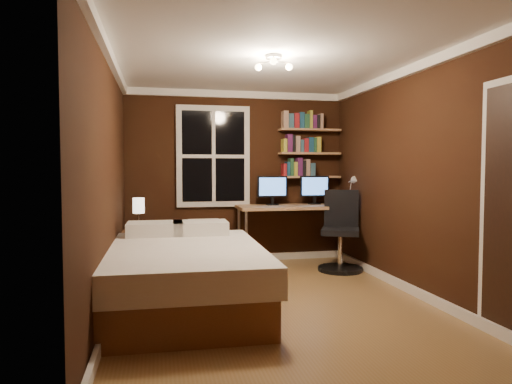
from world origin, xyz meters
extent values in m
plane|color=olive|center=(0.00, 0.00, 0.00)|extent=(4.20, 4.20, 0.00)
cube|color=black|center=(0.00, 2.10, 1.25)|extent=(3.20, 0.04, 2.50)
cube|color=black|center=(-1.60, 0.00, 1.25)|extent=(0.04, 4.20, 2.50)
cube|color=black|center=(1.60, 0.00, 1.25)|extent=(0.04, 4.20, 2.50)
cube|color=white|center=(0.00, 0.00, 2.50)|extent=(3.20, 4.20, 0.02)
cube|color=white|center=(-0.35, 2.06, 1.55)|extent=(1.06, 0.06, 1.46)
cube|color=#AD7B54|center=(1.08, 1.98, 1.25)|extent=(0.92, 0.22, 0.03)
cube|color=#AD7B54|center=(1.08, 1.98, 1.60)|extent=(0.92, 0.22, 0.03)
cube|color=#AD7B54|center=(1.08, 1.98, 1.95)|extent=(0.92, 0.22, 0.03)
cube|color=brown|center=(-0.93, -0.03, 0.17)|extent=(1.56, 2.20, 0.35)
cube|color=white|center=(-0.93, -0.03, 0.48)|extent=(1.66, 2.27, 0.26)
cube|color=white|center=(-1.17, 0.82, 0.68)|extent=(0.64, 0.45, 0.15)
cube|color=white|center=(-0.65, 0.81, 0.68)|extent=(0.64, 0.45, 0.15)
cube|color=brown|center=(-1.39, 1.56, 0.28)|extent=(0.50, 0.50, 0.56)
cube|color=silver|center=(-0.50, 1.98, 0.33)|extent=(0.43, 0.15, 0.65)
cube|color=#AD7B54|center=(0.85, 1.75, 0.83)|extent=(1.79, 0.67, 0.04)
cylinder|color=beige|center=(0.02, 1.45, 0.40)|extent=(0.04, 0.04, 0.80)
cylinder|color=beige|center=(1.68, 1.45, 0.40)|extent=(0.04, 0.04, 0.80)
cylinder|color=beige|center=(0.02, 2.04, 0.40)|extent=(0.04, 0.04, 0.80)
cylinder|color=beige|center=(1.68, 2.04, 0.40)|extent=(0.04, 0.04, 0.80)
cylinder|color=black|center=(1.25, 1.17, 0.03)|extent=(0.60, 0.60, 0.05)
cylinder|color=silver|center=(1.25, 1.17, 0.27)|extent=(0.07, 0.07, 0.45)
cube|color=black|center=(1.25, 1.17, 0.54)|extent=(0.64, 0.64, 0.08)
cube|color=black|center=(1.34, 1.37, 0.83)|extent=(0.44, 0.24, 0.51)
camera|label=1|loc=(-1.12, -4.53, 1.38)|focal=32.00mm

